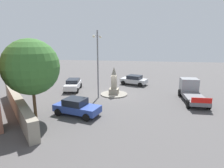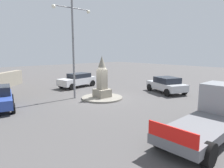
{
  "view_description": "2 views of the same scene",
  "coord_description": "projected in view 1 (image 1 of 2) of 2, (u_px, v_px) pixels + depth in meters",
  "views": [
    {
      "loc": [
        -22.09,
        -3.35,
        6.45
      ],
      "look_at": [
        0.66,
        0.36,
        1.18
      ],
      "focal_mm": 30.3,
      "sensor_mm": 36.0,
      "label": 1
    },
    {
      "loc": [
        -9.93,
        -12.18,
        3.77
      ],
      "look_at": [
        0.42,
        -0.72,
        1.22
      ],
      "focal_mm": 32.11,
      "sensor_mm": 36.0,
      "label": 2
    }
  ],
  "objects": [
    {
      "name": "ground_plane",
      "position": [
        114.0,
        95.0,
        23.22
      ],
      "size": [
        80.0,
        80.0,
        0.0
      ],
      "primitive_type": "plane",
      "color": "#4F4C4C"
    },
    {
      "name": "traffic_island",
      "position": [
        114.0,
        94.0,
        23.21
      ],
      "size": [
        3.27,
        3.27,
        0.12
      ],
      "primitive_type": "cylinder",
      "color": "gray",
      "rests_on": "ground"
    },
    {
      "name": "monument",
      "position": [
        114.0,
        83.0,
        22.9
      ],
      "size": [
        1.12,
        1.12,
        3.29
      ],
      "color": "gray",
      "rests_on": "traffic_island"
    },
    {
      "name": "streetlamp",
      "position": [
        98.0,
        58.0,
        20.96
      ],
      "size": [
        3.28,
        0.28,
        7.57
      ],
      "color": "slate",
      "rests_on": "ground"
    },
    {
      "name": "car_blue_parked_right",
      "position": [
        77.0,
        107.0,
        16.71
      ],
      "size": [
        2.73,
        4.4,
        1.5
      ],
      "color": "#2D479E",
      "rests_on": "ground"
    },
    {
      "name": "car_white_approaching",
      "position": [
        73.0,
        84.0,
        25.28
      ],
      "size": [
        4.33,
        2.45,
        1.45
      ],
      "color": "silver",
      "rests_on": "ground"
    },
    {
      "name": "car_silver_far_side",
      "position": [
        134.0,
        80.0,
        28.33
      ],
      "size": [
        3.05,
        4.22,
        1.43
      ],
      "color": "#B7BABF",
      "rests_on": "ground"
    },
    {
      "name": "truck_grey_near_island",
      "position": [
        191.0,
        91.0,
        21.09
      ],
      "size": [
        5.74,
        2.26,
        2.18
      ],
      "color": "gray",
      "rests_on": "ground"
    },
    {
      "name": "stone_boundary_wall",
      "position": [
        18.0,
        104.0,
        17.23
      ],
      "size": [
        10.3,
        9.73,
        1.58
      ],
      "primitive_type": "cube",
      "rotation": [
        0.0,
        0.0,
        3.9
      ],
      "color": "gray",
      "rests_on": "ground"
    },
    {
      "name": "tree_near_wall",
      "position": [
        31.0,
        67.0,
        15.04
      ],
      "size": [
        4.5,
        4.5,
        6.67
      ],
      "color": "brown",
      "rests_on": "ground"
    }
  ]
}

